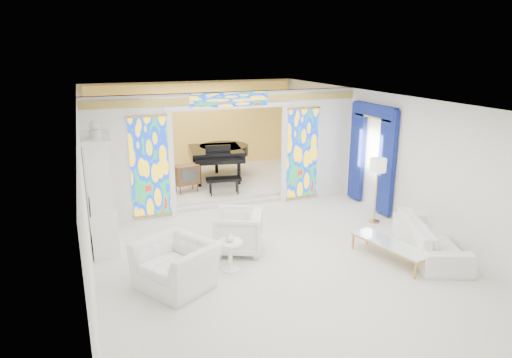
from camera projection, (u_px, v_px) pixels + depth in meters
name	position (u px, v px, depth m)	size (l,w,h in m)	color
floor	(257.00, 235.00, 10.25)	(12.00, 12.00, 0.00)	white
ceiling	(257.00, 100.00, 9.42)	(7.00, 12.00, 0.02)	white
wall_back	(193.00, 127.00, 15.22)	(7.00, 0.02, 3.00)	silver
wall_front	(477.00, 319.00, 4.44)	(7.00, 0.02, 3.00)	silver
wall_left	(85.00, 187.00, 8.64)	(0.02, 12.00, 3.00)	silver
wall_right	(392.00, 157.00, 11.03)	(0.02, 12.00, 3.00)	silver
partition_wall	(229.00, 146.00, 11.58)	(7.00, 0.22, 3.00)	silver
stained_glass_left	(150.00, 167.00, 10.89)	(0.90, 0.04, 2.40)	gold
stained_glass_right	(302.00, 154.00, 12.28)	(0.90, 0.04, 2.40)	gold
stained_glass_transom	(230.00, 100.00, 11.16)	(2.00, 0.04, 0.34)	gold
alcove_platform	(209.00, 182.00, 13.91)	(6.80, 3.80, 0.18)	white
gold_curtain_back	(194.00, 127.00, 15.11)	(6.70, 0.10, 2.90)	#E0B64D
chandelier	(214.00, 101.00, 13.20)	(0.48, 0.48, 0.30)	#BC8F42
blue_drapes	(372.00, 148.00, 11.60)	(0.14, 1.85, 2.65)	navy
china_cabinet	(101.00, 193.00, 9.36)	(0.56, 1.46, 2.72)	white
armchair_left	(176.00, 265.00, 7.94)	(1.26, 1.10, 0.82)	silver
armchair_right	(238.00, 231.00, 9.30)	(0.93, 0.96, 0.87)	white
sofa	(430.00, 238.00, 9.24)	(2.33, 0.91, 0.68)	white
side_table	(230.00, 251.00, 8.51)	(0.49, 0.49, 0.59)	white
vase	(230.00, 237.00, 8.43)	(0.17, 0.17, 0.18)	silver
coffee_table	(390.00, 244.00, 8.92)	(0.87, 1.74, 0.37)	white
floor_lamp	(378.00, 168.00, 10.63)	(0.46, 0.46, 1.57)	#BC8F42
grand_piano	(220.00, 153.00, 13.91)	(2.09, 2.98, 1.16)	black
tv_console	(186.00, 175.00, 12.59)	(0.73, 0.56, 0.76)	brown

